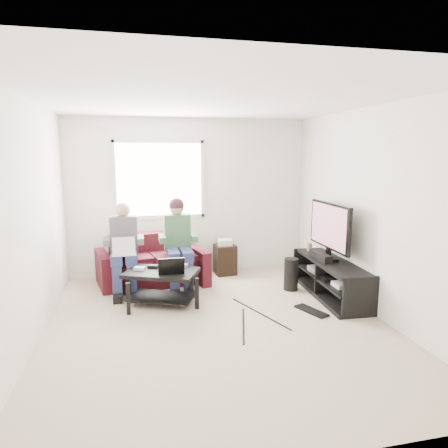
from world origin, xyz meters
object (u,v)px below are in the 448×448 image
(sofa, at_px, (152,265))
(tv, at_px, (329,227))
(subwoofer, at_px, (291,274))
(coffee_table, at_px, (162,280))
(end_table, at_px, (225,258))
(tv_stand, at_px, (331,281))

(sofa, height_order, tv, tv)
(subwoofer, bearing_deg, coffee_table, -174.80)
(subwoofer, distance_m, end_table, 1.28)
(tv, relative_size, end_table, 1.83)
(sofa, distance_m, tv, 2.77)
(tv_stand, xyz_separation_m, end_table, (-1.22, 1.41, 0.03))
(tv_stand, height_order, subwoofer, tv_stand)
(sofa, xyz_separation_m, subwoofer, (2.02, -0.79, -0.05))
(sofa, relative_size, tv, 1.61)
(coffee_table, relative_size, end_table, 1.81)
(coffee_table, bearing_deg, end_table, 45.91)
(tv_stand, bearing_deg, subwoofer, 137.62)
(coffee_table, height_order, end_table, end_table)
(tv_stand, bearing_deg, coffee_table, 174.59)
(tv_stand, relative_size, subwoofer, 3.34)
(tv, bearing_deg, tv_stand, -88.53)
(end_table, bearing_deg, sofa, -169.84)
(sofa, bearing_deg, coffee_table, -84.65)
(sofa, xyz_separation_m, tv_stand, (2.46, -1.18, -0.05))
(tv, height_order, subwoofer, tv)
(end_table, bearing_deg, tv, -46.99)
(sofa, distance_m, end_table, 1.26)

